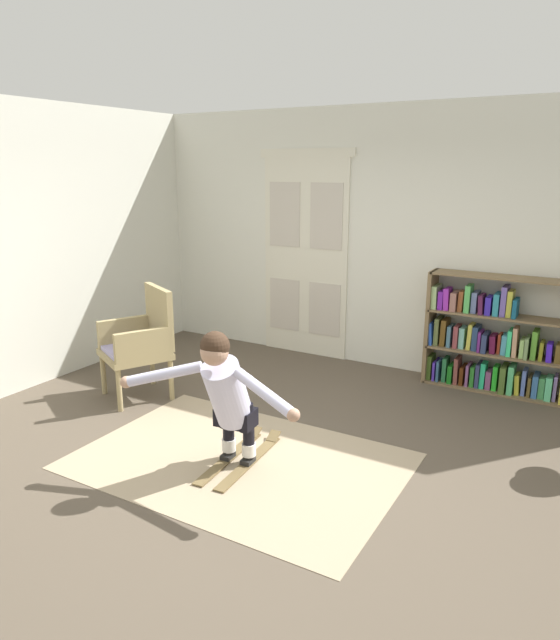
{
  "coord_description": "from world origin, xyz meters",
  "views": [
    {
      "loc": [
        2.16,
        -3.56,
        2.25
      ],
      "look_at": [
        -0.08,
        0.33,
        1.05
      ],
      "focal_mm": 32.37,
      "sensor_mm": 36.0,
      "label": 1
    }
  ],
  "objects_px": {
    "wicker_chair": "(142,340)",
    "person_skier": "(226,391)",
    "bookshelf": "(496,342)",
    "skis_pair": "(241,457)"
  },
  "relations": [
    {
      "from": "wicker_chair",
      "to": "person_skier",
      "type": "xyz_separation_m",
      "value": [
        1.61,
        -0.83,
        0.08
      ]
    },
    {
      "from": "bookshelf",
      "to": "wicker_chair",
      "type": "bearing_deg",
      "value": -147.87
    },
    {
      "from": "bookshelf",
      "to": "skis_pair",
      "type": "height_order",
      "value": "bookshelf"
    },
    {
      "from": "bookshelf",
      "to": "skis_pair",
      "type": "distance_m",
      "value": 2.94
    },
    {
      "from": "bookshelf",
      "to": "skis_pair",
      "type": "xyz_separation_m",
      "value": [
        -1.43,
        -2.52,
        -0.5
      ]
    },
    {
      "from": "bookshelf",
      "to": "person_skier",
      "type": "height_order",
      "value": "bookshelf"
    },
    {
      "from": "person_skier",
      "to": "wicker_chair",
      "type": "bearing_deg",
      "value": 152.61
    },
    {
      "from": "person_skier",
      "to": "bookshelf",
      "type": "bearing_deg",
      "value": 62.61
    },
    {
      "from": "bookshelf",
      "to": "person_skier",
      "type": "distance_m",
      "value": 3.08
    },
    {
      "from": "wicker_chair",
      "to": "skis_pair",
      "type": "xyz_separation_m",
      "value": [
        1.59,
        -0.63,
        -0.56
      ]
    }
  ]
}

